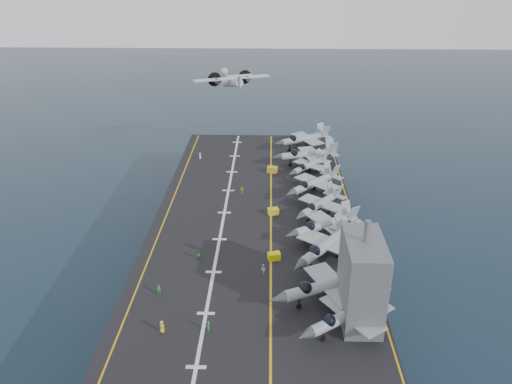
{
  "coord_description": "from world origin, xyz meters",
  "views": [
    {
      "loc": [
        2.52,
        -85.0,
        55.43
      ],
      "look_at": [
        0.0,
        4.0,
        13.0
      ],
      "focal_mm": 35.0,
      "sensor_mm": 36.0,
      "label": 1
    }
  ],
  "objects_px": {
    "island_superstructure": "(363,271)",
    "tow_cart_a": "(274,256)",
    "transport_plane": "(232,83)",
    "fighter_jet_0": "(348,314)"
  },
  "relations": [
    {
      "from": "fighter_jet_0",
      "to": "tow_cart_a",
      "type": "bearing_deg",
      "value": 119.94
    },
    {
      "from": "fighter_jet_0",
      "to": "transport_plane",
      "type": "bearing_deg",
      "value": 103.77
    },
    {
      "from": "tow_cart_a",
      "to": "transport_plane",
      "type": "xyz_separation_m",
      "value": [
        -11.56,
        69.59,
        12.11
      ]
    },
    {
      "from": "tow_cart_a",
      "to": "transport_plane",
      "type": "bearing_deg",
      "value": 99.43
    },
    {
      "from": "island_superstructure",
      "to": "transport_plane",
      "type": "bearing_deg",
      "value": 105.42
    },
    {
      "from": "fighter_jet_0",
      "to": "tow_cart_a",
      "type": "distance_m",
      "value": 19.25
    },
    {
      "from": "tow_cart_a",
      "to": "fighter_jet_0",
      "type": "bearing_deg",
      "value": -60.06
    },
    {
      "from": "tow_cart_a",
      "to": "transport_plane",
      "type": "relative_size",
      "value": 0.09
    },
    {
      "from": "island_superstructure",
      "to": "fighter_jet_0",
      "type": "bearing_deg",
      "value": -125.82
    },
    {
      "from": "island_superstructure",
      "to": "tow_cart_a",
      "type": "bearing_deg",
      "value": 129.47
    }
  ]
}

